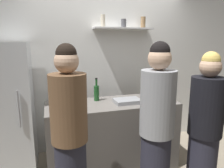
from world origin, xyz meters
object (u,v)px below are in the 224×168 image
Objects in this scene: baking_pan at (127,101)px; water_bottle_plastic at (154,94)px; utensil_holder at (53,100)px; person_blonde at (204,131)px; refrigerator at (9,109)px; wine_bottle_dark_glass at (159,90)px; person_grey_hoodie at (156,130)px; person_brown_jacket at (70,136)px; wine_bottle_green_glass at (97,92)px.

baking_pan is 0.37m from water_bottle_plastic.
utensil_holder is 1.79m from person_blonde.
refrigerator reaches higher than wine_bottle_dark_glass.
person_grey_hoodie reaches higher than person_blonde.
person_brown_jacket is at bearing -151.30° from wine_bottle_dark_glass.
water_bottle_plastic is at bearing -9.62° from utensil_holder.
person_grey_hoodie is at bearing -68.24° from wine_bottle_green_glass.
utensil_holder is 1.34m from person_grey_hoodie.
baking_pan is 1.02m from person_brown_jacket.
person_brown_jacket is (0.68, -1.01, -0.01)m from refrigerator.
person_grey_hoodie is (-0.34, -0.70, -0.17)m from water_bottle_plastic.
water_bottle_plastic is (-0.18, -0.17, -0.01)m from wine_bottle_dark_glass.
utensil_holder is 1.03× the size of water_bottle_plastic.
person_blonde reaches higher than baking_pan.
water_bottle_plastic is at bearing 116.86° from person_grey_hoodie.
baking_pan is at bearing 174.85° from water_bottle_plastic.
baking_pan is 0.20× the size of person_grey_hoodie.
person_blonde is (0.91, -1.03, -0.24)m from wine_bottle_green_glass.
utensil_holder is at bearing -171.36° from person_grey_hoodie.
water_bottle_plastic is at bearing -19.70° from wine_bottle_green_glass.
refrigerator reaches higher than utensil_holder.
utensil_holder is 0.71× the size of wine_bottle_green_glass.
wine_bottle_dark_glass is (0.90, -0.09, -0.01)m from wine_bottle_green_glass.
wine_bottle_dark_glass is at bearing -137.56° from person_brown_jacket.
person_blonde is (2.04, -1.21, -0.05)m from refrigerator.
person_blonde reaches higher than utensil_holder.
person_brown_jacket is at bearing -118.52° from wine_bottle_green_glass.
wine_bottle_green_glass is 0.97m from person_brown_jacket.
person_grey_hoodie is at bearing -175.14° from person_brown_jacket.
person_grey_hoodie reaches higher than wine_bottle_green_glass.
person_grey_hoodie reaches higher than utensil_holder.
utensil_holder is 0.79× the size of wine_bottle_dark_glass.
wine_bottle_green_glass is 1.45× the size of water_bottle_plastic.
person_grey_hoodie is 1.06× the size of person_blonde.
person_brown_jacket is at bearing -136.28° from person_grey_hoodie.
person_grey_hoodie is 0.53m from person_blonde.
wine_bottle_dark_glass is at bearing -2.04° from utensil_holder.
wine_bottle_dark_glass is (0.54, 0.13, 0.08)m from baking_pan.
person_brown_jacket is 1.05× the size of person_blonde.
wine_bottle_green_glass is 0.19× the size of person_blonde.
refrigerator is 2.06m from wine_bottle_dark_glass.
person_grey_hoodie reaches higher than wine_bottle_dark_glass.
wine_bottle_green_glass reaches higher than baking_pan.
wine_bottle_dark_glass is 0.17× the size of person_blonde.
refrigerator is at bearing -42.40° from person_brown_jacket.
wine_bottle_green_glass reaches higher than wine_bottle_dark_glass.
person_brown_jacket is 1.38m from person_blonde.
wine_bottle_green_glass is (-0.36, 0.23, 0.09)m from baking_pan.
wine_bottle_green_glass is 1.11× the size of wine_bottle_dark_glass.
wine_bottle_green_glass is 0.90m from wine_bottle_dark_glass.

